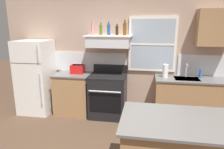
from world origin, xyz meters
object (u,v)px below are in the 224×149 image
object	(u,v)px
toaster	(77,69)
dish_soap_bottle	(201,73)
stove_range	(108,95)
bottle_olive_oil_square	(101,30)
bottle_amber_wine	(125,29)
bottle_brown_stout	(117,30)
paper_towel_roll	(165,71)
bottle_blue_liqueur	(109,30)
refrigerator	(36,77)
bottle_rose_pink	(93,29)

from	to	relation	value
toaster	dish_soap_bottle	distance (m)	2.58
stove_range	dish_soap_bottle	distance (m)	1.96
bottle_olive_oil_square	bottle_amber_wine	distance (m)	0.51
bottle_brown_stout	paper_towel_roll	world-z (taller)	bottle_brown_stout
bottle_blue_liqueur	bottle_amber_wine	world-z (taller)	bottle_amber_wine
refrigerator	bottle_rose_pink	size ratio (longest dim) A/B	5.30
refrigerator	dish_soap_bottle	xyz separation A→B (m)	(3.53, 0.16, 0.19)
stove_range	bottle_blue_liqueur	xyz separation A→B (m)	(-0.01, 0.13, 1.39)
bottle_amber_wine	paper_towel_roll	size ratio (longest dim) A/B	1.14
bottle_blue_liqueur	bottle_brown_stout	distance (m)	0.17
refrigerator	stove_range	size ratio (longest dim) A/B	1.49
bottle_olive_oil_square	dish_soap_bottle	xyz separation A→B (m)	(2.05, 0.01, -0.85)
stove_range	bottle_brown_stout	size ratio (longest dim) A/B	4.74
stove_range	dish_soap_bottle	bearing A→B (deg)	4.18
bottle_olive_oil_square	bottle_brown_stout	distance (m)	0.34
bottle_rose_pink	paper_towel_roll	bearing A→B (deg)	-1.88
refrigerator	toaster	bearing A→B (deg)	6.41
bottle_blue_liqueur	bottle_amber_wine	distance (m)	0.35
stove_range	bottle_blue_liqueur	bearing A→B (deg)	92.47
bottle_rose_pink	bottle_olive_oil_square	xyz separation A→B (m)	(0.16, 0.04, -0.02)
bottle_rose_pink	bottle_brown_stout	size ratio (longest dim) A/B	1.34
bottle_amber_wine	paper_towel_roll	xyz separation A→B (m)	(0.84, -0.04, -0.83)
dish_soap_bottle	bottle_amber_wine	bearing A→B (deg)	-177.84
bottle_amber_wine	stove_range	bearing A→B (deg)	-166.72
refrigerator	bottle_olive_oil_square	distance (m)	1.81
bottle_rose_pink	bottle_olive_oil_square	size ratio (longest dim) A/B	1.19
bottle_brown_stout	dish_soap_bottle	world-z (taller)	bottle_brown_stout
refrigerator	dish_soap_bottle	size ratio (longest dim) A/B	9.05
stove_range	bottle_rose_pink	distance (m)	1.45
bottle_amber_wine	bottle_brown_stout	bearing A→B (deg)	156.51
toaster	bottle_amber_wine	world-z (taller)	bottle_amber_wine
toaster	bottle_rose_pink	world-z (taller)	bottle_rose_pink
bottle_olive_oil_square	paper_towel_roll	bearing A→B (deg)	-3.65
bottle_rose_pink	paper_towel_roll	world-z (taller)	bottle_rose_pink
bottle_brown_stout	refrigerator	bearing A→B (deg)	-174.46
bottle_brown_stout	stove_range	bearing A→B (deg)	-137.01
paper_towel_roll	bottle_rose_pink	bearing A→B (deg)	178.12
dish_soap_bottle	stove_range	bearing A→B (deg)	-175.82
bottle_rose_pink	dish_soap_bottle	bearing A→B (deg)	1.30
dish_soap_bottle	bottle_olive_oil_square	bearing A→B (deg)	-179.61
toaster	bottle_blue_liqueur	size ratio (longest dim) A/B	1.09
dish_soap_bottle	bottle_rose_pink	bearing A→B (deg)	-178.70
toaster	bottle_olive_oil_square	size ratio (longest dim) A/B	1.15
refrigerator	toaster	world-z (taller)	refrigerator
dish_soap_bottle	bottle_brown_stout	bearing A→B (deg)	179.47
stove_range	bottle_amber_wine	distance (m)	1.45
bottle_rose_pink	stove_range	bearing A→B (deg)	-14.58
bottle_blue_liqueur	paper_towel_roll	bearing A→B (deg)	-4.66
stove_range	bottle_rose_pink	xyz separation A→B (m)	(-0.33, 0.09, 1.41)
bottle_brown_stout	dish_soap_bottle	size ratio (longest dim) A/B	1.28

